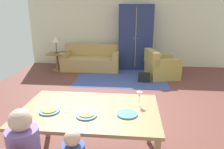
{
  "coord_description": "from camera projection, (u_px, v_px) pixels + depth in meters",
  "views": [
    {
      "loc": [
        0.25,
        -3.69,
        1.97
      ],
      "look_at": [
        -0.11,
        -0.1,
        0.85
      ],
      "focal_mm": 34.35,
      "sensor_mm": 36.0,
      "label": 1
    }
  ],
  "objects": [
    {
      "name": "dining_table",
      "position": [
        90.0,
        114.0,
        2.7
      ],
      "size": [
        1.72,
        1.09,
        0.76
      ],
      "color": "#B2784E",
      "rests_on": "ground_plane"
    },
    {
      "name": "fork",
      "position": [
        68.0,
        110.0,
        2.66
      ],
      "size": [
        0.03,
        0.15,
        0.01
      ],
      "primitive_type": "cube",
      "rotation": [
        0.0,
        0.0,
        -0.12
      ],
      "color": "silver",
      "rests_on": "dining_table"
    },
    {
      "name": "handbag",
      "position": [
        144.0,
        77.0,
        5.96
      ],
      "size": [
        0.32,
        0.16,
        0.26
      ],
      "primitive_type": "cube",
      "color": "black",
      "rests_on": "ground_plane"
    },
    {
      "name": "pizza_near_man",
      "position": [
        49.0,
        110.0,
        2.61
      ],
      "size": [
        0.17,
        0.17,
        0.01
      ],
      "primitive_type": "cylinder",
      "color": "gold",
      "rests_on": "plate_near_man"
    },
    {
      "name": "back_wall",
      "position": [
        127.0,
        27.0,
        7.42
      ],
      "size": [
        6.91,
        0.1,
        2.7
      ],
      "primitive_type": "cube",
      "color": "beige",
      "rests_on": "ground_plane"
    },
    {
      "name": "couch",
      "position": [
        91.0,
        60.0,
        7.17
      ],
      "size": [
        1.87,
        0.86,
        0.82
      ],
      "color": "tan",
      "rests_on": "ground_plane"
    },
    {
      "name": "armoire",
      "position": [
        136.0,
        37.0,
        7.1
      ],
      "size": [
        1.1,
        0.59,
        2.1
      ],
      "color": "navy",
      "rests_on": "ground_plane"
    },
    {
      "name": "table_lamp",
      "position": [
        56.0,
        40.0,
        6.82
      ],
      "size": [
        0.26,
        0.26,
        0.54
      ],
      "color": "#48392B",
      "rests_on": "side_table"
    },
    {
      "name": "ground_plane",
      "position": [
        120.0,
        102.0,
        4.71
      ],
      "size": [
        6.91,
        6.44,
        0.02
      ],
      "primitive_type": "cube",
      "color": "brown"
    },
    {
      "name": "book_lower",
      "position": [
        63.0,
        53.0,
        6.95
      ],
      "size": [
        0.22,
        0.16,
        0.03
      ],
      "primitive_type": "cube",
      "color": "brown",
      "rests_on": "side_table"
    },
    {
      "name": "book_upper",
      "position": [
        63.0,
        52.0,
        6.93
      ],
      "size": [
        0.22,
        0.16,
        0.03
      ],
      "primitive_type": "cube",
      "color": "#2A4D89",
      "rests_on": "book_lower"
    },
    {
      "name": "plate_near_child",
      "position": [
        86.0,
        115.0,
        2.51
      ],
      "size": [
        0.25,
        0.25,
        0.02
      ],
      "primitive_type": "cylinder",
      "color": "teal",
      "rests_on": "dining_table"
    },
    {
      "name": "plate_near_man",
      "position": [
        49.0,
        111.0,
        2.61
      ],
      "size": [
        0.25,
        0.25,
        0.02
      ],
      "primitive_type": "cylinder",
      "color": "teal",
      "rests_on": "dining_table"
    },
    {
      "name": "area_rug",
      "position": [
        121.0,
        78.0,
        6.34
      ],
      "size": [
        2.6,
        1.8,
        0.01
      ],
      "primitive_type": "cube",
      "color": "#3B4B8C",
      "rests_on": "ground_plane"
    },
    {
      "name": "armchair",
      "position": [
        160.0,
        67.0,
        6.32
      ],
      "size": [
        1.04,
        1.03,
        0.82
      ],
      "color": "#A99348",
      "rests_on": "ground_plane"
    },
    {
      "name": "pizza_near_child",
      "position": [
        86.0,
        114.0,
        2.5
      ],
      "size": [
        0.17,
        0.17,
        0.01
      ],
      "primitive_type": "cylinder",
      "color": "#E2964A",
      "rests_on": "plate_near_child"
    },
    {
      "name": "wine_glass",
      "position": [
        139.0,
        96.0,
        2.76
      ],
      "size": [
        0.07,
        0.07,
        0.19
      ],
      "color": "silver",
      "rests_on": "dining_table"
    },
    {
      "name": "plate_near_woman",
      "position": [
        127.0,
        114.0,
        2.54
      ],
      "size": [
        0.25,
        0.25,
        0.02
      ],
      "primitive_type": "cylinder",
      "color": "teal",
      "rests_on": "dining_table"
    },
    {
      "name": "side_table",
      "position": [
        57.0,
        59.0,
        7.01
      ],
      "size": [
        0.56,
        0.56,
        0.58
      ],
      "color": "olive",
      "rests_on": "ground_plane"
    },
    {
      "name": "knife",
      "position": [
        103.0,
        106.0,
        2.76
      ],
      "size": [
        0.01,
        0.17,
        0.01
      ],
      "primitive_type": "cube",
      "rotation": [
        0.0,
        0.0,
        -0.0
      ],
      "color": "silver",
      "rests_on": "dining_table"
    }
  ]
}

